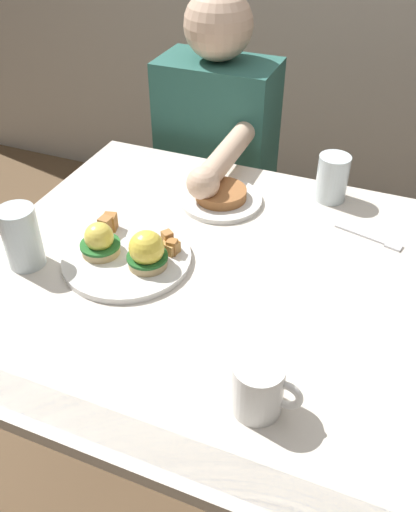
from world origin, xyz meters
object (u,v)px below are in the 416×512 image
at_px(water_glass_far, 332,181).
at_px(fork, 372,238).
at_px(diner_person, 215,161).
at_px(side_plate, 221,197).
at_px(water_glass_near, 22,240).
at_px(eggs_benedict_plate, 128,252).
at_px(coffee_mug, 259,386).
at_px(dining_table, 258,323).

bearing_deg(water_glass_far, fork, -46.95).
relative_size(water_glass_far, diner_person, 0.10).
bearing_deg(side_plate, diner_person, 113.83).
xyz_separation_m(fork, water_glass_near, (-0.65, -0.36, 0.06)).
bearing_deg(diner_person, eggs_benedict_plate, -84.91).
distance_m(eggs_benedict_plate, water_glass_far, 0.53).
bearing_deg(side_plate, coffee_mug, -63.48).
xyz_separation_m(dining_table, eggs_benedict_plate, (-0.28, -0.03, 0.13)).
relative_size(fork, water_glass_near, 1.16).
relative_size(eggs_benedict_plate, coffee_mug, 2.43).
bearing_deg(diner_person, water_glass_near, -100.77).
relative_size(coffee_mug, fork, 0.72).
distance_m(coffee_mug, diner_person, 0.98).
relative_size(dining_table, side_plate, 6.00).
height_order(eggs_benedict_plate, diner_person, diner_person).
xyz_separation_m(eggs_benedict_plate, diner_person, (-0.06, 0.63, -0.12)).
bearing_deg(dining_table, fork, 52.96).
bearing_deg(dining_table, coffee_mug, -73.33).
distance_m(water_glass_far, diner_person, 0.47).
distance_m(eggs_benedict_plate, diner_person, 0.65).
distance_m(dining_table, fork, 0.32).
relative_size(fork, diner_person, 0.14).
height_order(coffee_mug, side_plate, coffee_mug).
bearing_deg(side_plate, eggs_benedict_plate, -108.03).
bearing_deg(eggs_benedict_plate, fork, 30.75).
distance_m(coffee_mug, side_plate, 0.60).
xyz_separation_m(coffee_mug, water_glass_far, (-0.03, 0.65, -0.00)).
bearing_deg(water_glass_near, fork, 28.64).
bearing_deg(diner_person, water_glass_far, -30.00).
bearing_deg(eggs_benedict_plate, coffee_mug, -34.08).
distance_m(eggs_benedict_plate, coffee_mug, 0.44).
bearing_deg(water_glass_far, eggs_benedict_plate, -129.48).
relative_size(water_glass_near, water_glass_far, 1.17).
distance_m(coffee_mug, water_glass_far, 0.65).
distance_m(water_glass_near, water_glass_far, 0.72).
relative_size(coffee_mug, water_glass_far, 0.97).
xyz_separation_m(coffee_mug, fork, (0.10, 0.52, -0.05)).
bearing_deg(fork, water_glass_near, -151.36).
bearing_deg(diner_person, side_plate, -66.17).
xyz_separation_m(eggs_benedict_plate, side_plate, (0.09, 0.29, -0.01)).
xyz_separation_m(eggs_benedict_plate, water_glass_far, (0.34, 0.41, 0.02)).
bearing_deg(water_glass_far, diner_person, 150.00).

